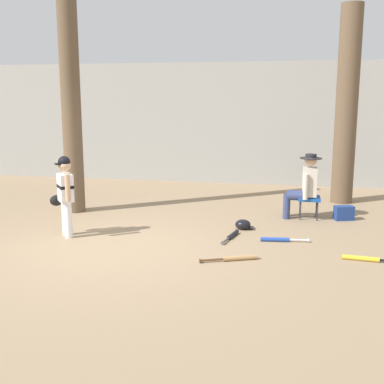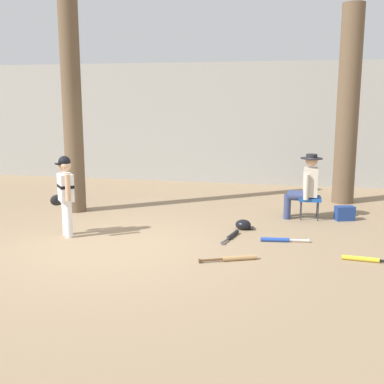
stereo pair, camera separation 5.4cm
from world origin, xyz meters
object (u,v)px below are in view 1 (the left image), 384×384
at_px(seated_spectator, 304,184).
at_px(bat_yellow_trainer, 366,259).
at_px(batting_helmet_black, 243,225).
at_px(bat_wood_tan, 236,258).
at_px(tree_near_player, 70,81).
at_px(young_ballplayer, 65,191).
at_px(bat_blue_youth, 279,240).
at_px(handbag_beside_stool, 344,213).
at_px(tree_behind_spectator, 346,117).
at_px(folding_stool, 309,199).
at_px(bat_black_composite, 232,235).

relative_size(seated_spectator, bat_yellow_trainer, 1.45).
bearing_deg(batting_helmet_black, bat_wood_tan, -87.54).
bearing_deg(batting_helmet_black, bat_yellow_trainer, -35.68).
relative_size(tree_near_player, bat_wood_tan, 7.13).
xyz_separation_m(young_ballplayer, bat_blue_youth, (3.37, 0.39, -0.71)).
bearing_deg(handbag_beside_stool, bat_wood_tan, -122.16).
height_order(tree_behind_spectator, folding_stool, tree_behind_spectator).
bearing_deg(batting_helmet_black, handbag_beside_stool, 30.11).
bearing_deg(tree_near_player, bat_wood_tan, -33.87).
height_order(young_ballplayer, folding_stool, young_ballplayer).
bearing_deg(handbag_beside_stool, batting_helmet_black, -149.89).
height_order(tree_near_player, folding_stool, tree_near_player).
bearing_deg(young_ballplayer, bat_yellow_trainer, -3.71).
bearing_deg(seated_spectator, tree_near_player, -175.68).
bearing_deg(bat_yellow_trainer, seated_spectator, 109.38).
bearing_deg(handbag_beside_stool, bat_yellow_trainer, -88.09).
bearing_deg(bat_blue_youth, bat_black_composite, 174.12).
xyz_separation_m(tree_behind_spectator, folding_stool, (-0.73, -1.62, -1.45)).
bearing_deg(tree_near_player, bat_black_composite, -20.38).
height_order(tree_near_player, bat_blue_youth, tree_near_player).
bearing_deg(tree_behind_spectator, bat_yellow_trainer, -90.25).
distance_m(folding_stool, bat_black_composite, 2.00).
relative_size(tree_behind_spectator, seated_spectator, 3.49).
distance_m(bat_wood_tan, bat_yellow_trainer, 1.78).
distance_m(folding_stool, seated_spectator, 0.29).
bearing_deg(young_ballplayer, handbag_beside_stool, 24.22).
bearing_deg(bat_yellow_trainer, folding_stool, 107.15).
relative_size(folding_stool, batting_helmet_black, 1.31).
relative_size(tree_behind_spectator, handbag_beside_stool, 12.33).
distance_m(young_ballplayer, bat_blue_youth, 3.46).
bearing_deg(bat_black_composite, seated_spectator, 53.62).
bearing_deg(seated_spectator, handbag_beside_stool, 1.16).
bearing_deg(young_ballplayer, tree_behind_spectator, 38.39).
bearing_deg(bat_yellow_trainer, bat_blue_youth, 150.18).
distance_m(bat_yellow_trainer, batting_helmet_black, 2.24).
height_order(bat_black_composite, batting_helmet_black, batting_helmet_black).
relative_size(folding_stool, bat_black_composite, 0.57).
height_order(tree_behind_spectator, handbag_beside_stool, tree_behind_spectator).
relative_size(tree_behind_spectator, bat_black_composite, 5.87).
bearing_deg(bat_blue_youth, handbag_beside_stool, 55.50).
distance_m(bat_blue_youth, batting_helmet_black, 0.88).
xyz_separation_m(bat_blue_youth, bat_black_composite, (-0.74, 0.08, 0.00)).
relative_size(seated_spectator, bat_wood_tan, 1.54).
xyz_separation_m(folding_stool, bat_yellow_trainer, (0.71, -2.30, -0.33)).
bearing_deg(batting_helmet_black, seated_spectator, 44.59).
xyz_separation_m(folding_stool, bat_wood_tan, (-1.04, -2.64, -0.33)).
bearing_deg(tree_behind_spectator, bat_blue_youth, -110.53).
xyz_separation_m(young_ballplayer, bat_black_composite, (2.62, 0.47, -0.71)).
xyz_separation_m(tree_near_player, batting_helmet_black, (3.37, -0.66, -2.42)).
distance_m(tree_near_player, folding_stool, 4.97).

